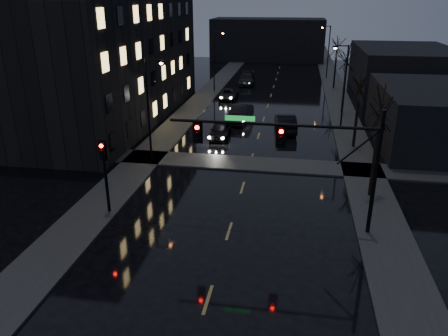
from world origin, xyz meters
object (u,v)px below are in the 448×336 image
at_px(oncoming_car_a, 220,130).
at_px(oncoming_car_d, 247,79).
at_px(oncoming_car_c, 229,94).
at_px(lead_car, 285,123).
at_px(oncoming_car_b, 240,114).

relative_size(oncoming_car_a, oncoming_car_d, 0.77).
relative_size(oncoming_car_c, lead_car, 0.92).
distance_m(oncoming_car_a, oncoming_car_b, 5.79).
distance_m(oncoming_car_a, oncoming_car_d, 26.24).
relative_size(oncoming_car_c, oncoming_car_d, 0.84).
xyz_separation_m(oncoming_car_a, oncoming_car_d, (-0.61, 26.24, 0.08)).
xyz_separation_m(oncoming_car_a, oncoming_car_c, (-1.71, 15.96, -0.08)).
bearing_deg(oncoming_car_d, oncoming_car_c, -99.33).
bearing_deg(oncoming_car_b, oncoming_car_a, -93.82).
bearing_deg(oncoming_car_b, oncoming_car_d, 101.79).
distance_m(oncoming_car_a, lead_car, 6.61).
xyz_separation_m(oncoming_car_b, oncoming_car_c, (-2.80, 10.28, -0.20)).
distance_m(oncoming_car_b, lead_car, 5.45).
bearing_deg(lead_car, oncoming_car_d, -82.01).
height_order(oncoming_car_c, lead_car, lead_car).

